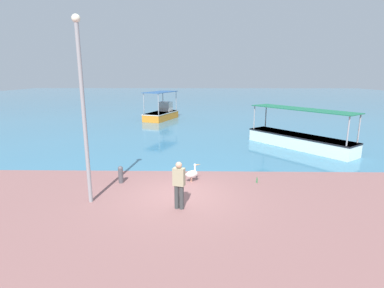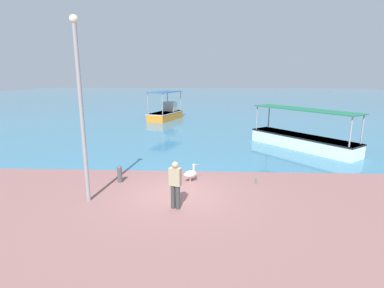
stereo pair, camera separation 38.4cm
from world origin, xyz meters
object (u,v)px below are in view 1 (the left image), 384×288
at_px(fishing_boat_far_right, 299,139).
at_px(fisherman_standing, 179,184).
at_px(mooring_bollard, 121,174).
at_px(pelican, 192,174).
at_px(lamp_post, 83,104).
at_px(glass_bottle, 257,180).
at_px(fishing_boat_far_left, 162,113).

xyz_separation_m(fishing_boat_far_right, fisherman_standing, (-7.06, -8.97, 0.34)).
xyz_separation_m(mooring_bollard, fisherman_standing, (2.66, -2.49, 0.51)).
distance_m(pelican, lamp_post, 5.33).
bearing_deg(lamp_post, mooring_bollard, 72.86).
bearing_deg(glass_bottle, fishing_boat_far_left, 108.79).
relative_size(fishing_boat_far_right, glass_bottle, 23.96).
distance_m(lamp_post, fisherman_standing, 4.26).
xyz_separation_m(fishing_boat_far_right, glass_bottle, (-3.86, -6.37, -0.46)).
distance_m(fishing_boat_far_left, lamp_post, 20.82).
xyz_separation_m(pelican, glass_bottle, (2.81, -0.06, -0.27)).
xyz_separation_m(fishing_boat_far_right, lamp_post, (-10.34, -8.47, 3.02)).
height_order(pelican, fisherman_standing, fisherman_standing).
height_order(fishing_boat_far_right, mooring_bollard, fishing_boat_far_right).
bearing_deg(lamp_post, fishing_boat_far_left, 89.52).
bearing_deg(lamp_post, glass_bottle, 17.94).
bearing_deg(pelican, lamp_post, -149.55).
bearing_deg(fisherman_standing, glass_bottle, 39.13).
distance_m(mooring_bollard, fisherman_standing, 3.68).
height_order(pelican, glass_bottle, pelican).
xyz_separation_m(fishing_boat_far_left, fisherman_standing, (3.10, -21.11, 0.25)).
bearing_deg(fisherman_standing, fishing_boat_far_left, 98.36).
bearing_deg(fisherman_standing, lamp_post, 171.23).
relative_size(pelican, mooring_bollard, 1.06).
xyz_separation_m(pelican, mooring_bollard, (-3.05, -0.17, 0.03)).
bearing_deg(fishing_boat_far_left, pelican, -79.28).
relative_size(pelican, lamp_post, 0.12).
bearing_deg(fishing_boat_far_right, mooring_bollard, -146.32).
bearing_deg(fishing_boat_far_left, glass_bottle, -71.21).
xyz_separation_m(lamp_post, mooring_bollard, (0.61, 1.99, -3.18)).
bearing_deg(glass_bottle, fisherman_standing, -140.87).
bearing_deg(fishing_boat_far_left, fishing_boat_far_right, -50.07).
bearing_deg(glass_bottle, lamp_post, -162.06).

